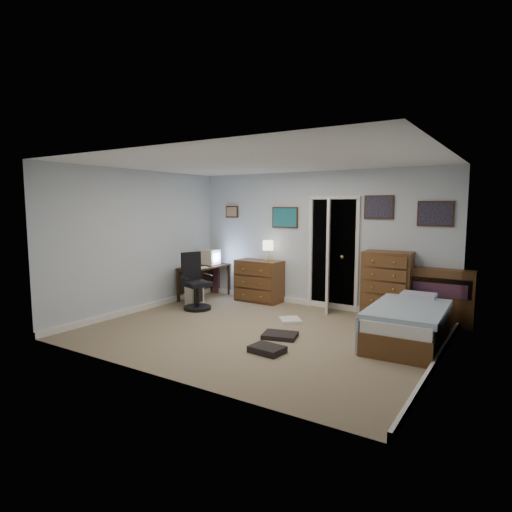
{
  "coord_description": "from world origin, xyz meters",
  "views": [
    {
      "loc": [
        3.3,
        -5.25,
        1.88
      ],
      "look_at": [
        -0.24,
        0.3,
        1.1
      ],
      "focal_mm": 30.0,
      "sensor_mm": 36.0,
      "label": 1
    }
  ],
  "objects": [
    {
      "name": "keyboard",
      "position": [
        -2.02,
        1.08,
        0.67
      ],
      "size": [
        0.14,
        0.36,
        0.02
      ],
      "primitive_type": "cube",
      "rotation": [
        0.0,
        0.0,
        0.02
      ],
      "color": "beige",
      "rests_on": "computer_desk"
    },
    {
      "name": "wall_posters",
      "position": [
        0.57,
        1.98,
        1.75
      ],
      "size": [
        4.38,
        0.04,
        0.6
      ],
      "color": "#331E11",
      "rests_on": "floor"
    },
    {
      "name": "media_stack",
      "position": [
        -2.32,
        2.01,
        0.36
      ],
      "size": [
        0.15,
        0.15,
        0.72
      ],
      "primitive_type": "cube",
      "rotation": [
        0.0,
        0.0,
        -0.05
      ],
      "color": "maroon",
      "rests_on": "floor"
    },
    {
      "name": "crt_monitor",
      "position": [
        -2.18,
        1.58,
        0.83
      ],
      "size": [
        0.35,
        0.33,
        0.32
      ],
      "rotation": [
        0.0,
        0.0,
        0.02
      ],
      "color": "beige",
      "rests_on": "computer_desk"
    },
    {
      "name": "doorway",
      "position": [
        0.35,
        2.27,
        1.0
      ],
      "size": [
        0.96,
        1.12,
        2.05
      ],
      "color": "black",
      "rests_on": "floor"
    },
    {
      "name": "tall_dresser",
      "position": [
        1.4,
        1.75,
        0.57
      ],
      "size": [
        0.79,
        0.5,
        1.13
      ],
      "primitive_type": "cube",
      "rotation": [
        0.0,
        0.0,
        0.06
      ],
      "color": "brown",
      "rests_on": "floor"
    },
    {
      "name": "pc_tower",
      "position": [
        -2.0,
        0.88,
        0.2
      ],
      "size": [
        0.19,
        0.37,
        0.4
      ],
      "rotation": [
        0.0,
        0.0,
        0.02
      ],
      "color": "beige",
      "rests_on": "floor"
    },
    {
      "name": "headboard_bookcase",
      "position": [
        2.2,
        1.86,
        0.47
      ],
      "size": [
        1.0,
        0.28,
        0.89
      ],
      "rotation": [
        0.0,
        0.0,
        0.03
      ],
      "color": "brown",
      "rests_on": "floor"
    },
    {
      "name": "bed",
      "position": [
        1.99,
        0.69,
        0.27
      ],
      "size": [
        1.0,
        1.79,
        0.58
      ],
      "rotation": [
        0.0,
        0.0,
        0.03
      ],
      "color": "brown",
      "rests_on": "floor"
    },
    {
      "name": "floor_clutter",
      "position": [
        0.41,
        -0.13,
        0.03
      ],
      "size": [
        0.9,
        1.87,
        0.08
      ],
      "rotation": [
        0.0,
        0.0,
        0.07
      ],
      "color": "black",
      "rests_on": "floor"
    },
    {
      "name": "table_lamp",
      "position": [
        -0.91,
        1.77,
        1.1
      ],
      "size": [
        0.21,
        0.21,
        0.4
      ],
      "rotation": [
        0.0,
        0.0,
        -0.03
      ],
      "color": "gold",
      "rests_on": "low_dresser"
    },
    {
      "name": "low_dresser",
      "position": [
        -1.11,
        1.77,
        0.41
      ],
      "size": [
        0.93,
        0.48,
        0.81
      ],
      "primitive_type": "cube",
      "rotation": [
        0.0,
        0.0,
        -0.03
      ],
      "color": "brown",
      "rests_on": "floor"
    },
    {
      "name": "floor",
      "position": [
        0.0,
        0.0,
        -0.01
      ],
      "size": [
        5.0,
        4.0,
        0.02
      ],
      "primitive_type": "cube",
      "color": "gray",
      "rests_on": "ground"
    },
    {
      "name": "computer_desk",
      "position": [
        -2.28,
        1.42,
        0.51
      ],
      "size": [
        0.56,
        1.16,
        0.66
      ],
      "rotation": [
        0.0,
        0.0,
        0.02
      ],
      "color": "#311E10",
      "rests_on": "floor"
    },
    {
      "name": "office_chair",
      "position": [
        -1.75,
        0.61,
        0.4
      ],
      "size": [
        0.64,
        0.64,
        1.03
      ],
      "rotation": [
        0.0,
        0.0,
        -0.35
      ],
      "color": "black",
      "rests_on": "floor"
    }
  ]
}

